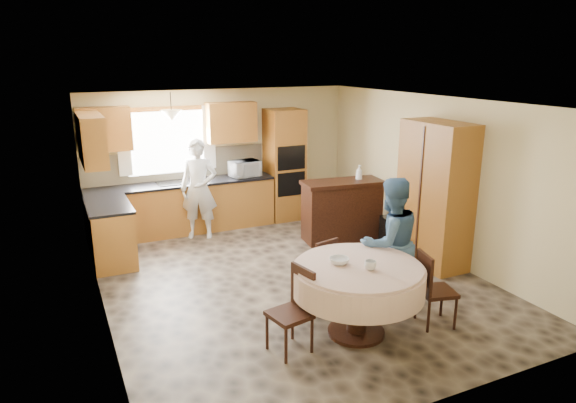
# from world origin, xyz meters

# --- Properties ---
(floor) EXTENTS (5.00, 6.00, 0.01)m
(floor) POSITION_xyz_m (0.00, 0.00, 0.00)
(floor) COLOR #70604E
(floor) RESTS_ON ground
(ceiling) EXTENTS (5.00, 6.00, 0.01)m
(ceiling) POSITION_xyz_m (0.00, 0.00, 2.50)
(ceiling) COLOR white
(ceiling) RESTS_ON wall_back
(wall_back) EXTENTS (5.00, 0.02, 2.50)m
(wall_back) POSITION_xyz_m (0.00, 3.00, 1.25)
(wall_back) COLOR #D7C48A
(wall_back) RESTS_ON floor
(wall_front) EXTENTS (5.00, 0.02, 2.50)m
(wall_front) POSITION_xyz_m (0.00, -3.00, 1.25)
(wall_front) COLOR #D7C48A
(wall_front) RESTS_ON floor
(wall_left) EXTENTS (0.02, 6.00, 2.50)m
(wall_left) POSITION_xyz_m (-2.50, 0.00, 1.25)
(wall_left) COLOR #D7C48A
(wall_left) RESTS_ON floor
(wall_right) EXTENTS (0.02, 6.00, 2.50)m
(wall_right) POSITION_xyz_m (2.50, 0.00, 1.25)
(wall_right) COLOR #D7C48A
(wall_right) RESTS_ON floor
(window) EXTENTS (1.40, 0.03, 1.10)m
(window) POSITION_xyz_m (-1.00, 2.98, 1.60)
(window) COLOR white
(window) RESTS_ON wall_back
(curtain_left) EXTENTS (0.22, 0.02, 1.15)m
(curtain_left) POSITION_xyz_m (-1.75, 2.93, 1.65)
(curtain_left) COLOR white
(curtain_left) RESTS_ON wall_back
(curtain_right) EXTENTS (0.22, 0.02, 1.15)m
(curtain_right) POSITION_xyz_m (-0.25, 2.93, 1.65)
(curtain_right) COLOR white
(curtain_right) RESTS_ON wall_back
(base_cab_back) EXTENTS (3.30, 0.60, 0.88)m
(base_cab_back) POSITION_xyz_m (-0.85, 2.70, 0.44)
(base_cab_back) COLOR #C17C33
(base_cab_back) RESTS_ON floor
(counter_back) EXTENTS (3.30, 0.64, 0.04)m
(counter_back) POSITION_xyz_m (-0.85, 2.70, 0.90)
(counter_back) COLOR black
(counter_back) RESTS_ON base_cab_back
(base_cab_left) EXTENTS (0.60, 1.20, 0.88)m
(base_cab_left) POSITION_xyz_m (-2.20, 1.80, 0.44)
(base_cab_left) COLOR #C17C33
(base_cab_left) RESTS_ON floor
(counter_left) EXTENTS (0.64, 1.20, 0.04)m
(counter_left) POSITION_xyz_m (-2.20, 1.80, 0.90)
(counter_left) COLOR black
(counter_left) RESTS_ON base_cab_left
(backsplash) EXTENTS (3.30, 0.02, 0.55)m
(backsplash) POSITION_xyz_m (-0.85, 2.99, 1.18)
(backsplash) COLOR tan
(backsplash) RESTS_ON wall_back
(wall_cab_left) EXTENTS (0.85, 0.33, 0.72)m
(wall_cab_left) POSITION_xyz_m (-2.05, 2.83, 1.91)
(wall_cab_left) COLOR #C07F30
(wall_cab_left) RESTS_ON wall_back
(wall_cab_right) EXTENTS (0.90, 0.33, 0.72)m
(wall_cab_right) POSITION_xyz_m (0.15, 2.83, 1.91)
(wall_cab_right) COLOR #C07F30
(wall_cab_right) RESTS_ON wall_back
(wall_cab_side) EXTENTS (0.33, 1.20, 0.72)m
(wall_cab_side) POSITION_xyz_m (-2.33, 1.80, 1.91)
(wall_cab_side) COLOR #C07F30
(wall_cab_side) RESTS_ON wall_left
(oven_tower) EXTENTS (0.66, 0.62, 2.12)m
(oven_tower) POSITION_xyz_m (1.15, 2.69, 1.06)
(oven_tower) COLOR #C17C33
(oven_tower) RESTS_ON floor
(oven_upper) EXTENTS (0.56, 0.01, 0.45)m
(oven_upper) POSITION_xyz_m (1.15, 2.38, 1.25)
(oven_upper) COLOR black
(oven_upper) RESTS_ON oven_tower
(oven_lower) EXTENTS (0.56, 0.01, 0.45)m
(oven_lower) POSITION_xyz_m (1.15, 2.38, 0.75)
(oven_lower) COLOR black
(oven_lower) RESTS_ON oven_tower
(pendant) EXTENTS (0.36, 0.36, 0.18)m
(pendant) POSITION_xyz_m (-1.00, 2.50, 2.12)
(pendant) COLOR beige
(pendant) RESTS_ON ceiling
(sideboard) EXTENTS (1.42, 0.72, 0.98)m
(sideboard) POSITION_xyz_m (1.52, 1.15, 0.49)
(sideboard) COLOR #36190E
(sideboard) RESTS_ON floor
(space_heater) EXTENTS (0.40, 0.32, 0.49)m
(space_heater) POSITION_xyz_m (2.16, 0.57, 0.24)
(space_heater) COLOR black
(space_heater) RESTS_ON floor
(cupboard) EXTENTS (0.57, 1.13, 2.17)m
(cupboard) POSITION_xyz_m (2.22, -0.35, 1.08)
(cupboard) COLOR #C17C33
(cupboard) RESTS_ON floor
(dining_table) EXTENTS (1.47, 1.47, 0.84)m
(dining_table) POSITION_xyz_m (0.05, -1.66, 0.66)
(dining_table) COLOR #36190E
(dining_table) RESTS_ON floor
(chair_left) EXTENTS (0.47, 0.47, 0.93)m
(chair_left) POSITION_xyz_m (-0.72, -1.64, 0.51)
(chair_left) COLOR #36190E
(chair_left) RESTS_ON floor
(chair_back) EXTENTS (0.46, 0.46, 0.87)m
(chair_back) POSITION_xyz_m (0.06, -0.79, 0.48)
(chair_back) COLOR #36190E
(chair_back) RESTS_ON floor
(chair_right) EXTENTS (0.47, 0.47, 0.90)m
(chair_right) POSITION_xyz_m (0.94, -1.85, 0.50)
(chair_right) COLOR #36190E
(chair_right) RESTS_ON floor
(framed_picture) EXTENTS (0.06, 0.55, 0.45)m
(framed_picture) POSITION_xyz_m (2.47, 0.59, 1.78)
(framed_picture) COLOR gold
(framed_picture) RESTS_ON wall_right
(microwave) EXTENTS (0.58, 0.44, 0.29)m
(microwave) POSITION_xyz_m (0.33, 2.65, 1.07)
(microwave) COLOR silver
(microwave) RESTS_ON counter_back
(person_sink) EXTENTS (0.75, 0.63, 1.73)m
(person_sink) POSITION_xyz_m (-0.65, 2.30, 0.87)
(person_sink) COLOR silver
(person_sink) RESTS_ON floor
(person_dining) EXTENTS (0.83, 0.65, 1.67)m
(person_dining) POSITION_xyz_m (0.80, -1.20, 0.83)
(person_dining) COLOR #3C5F84
(person_dining) RESTS_ON floor
(bowl_sideboard) EXTENTS (0.30, 0.30, 0.05)m
(bowl_sideboard) POSITION_xyz_m (1.08, 1.15, 1.00)
(bowl_sideboard) COLOR #B2B2B2
(bowl_sideboard) RESTS_ON sideboard
(bottle_sideboard) EXTENTS (0.13, 0.13, 0.31)m
(bottle_sideboard) POSITION_xyz_m (1.84, 1.15, 1.13)
(bottle_sideboard) COLOR silver
(bottle_sideboard) RESTS_ON sideboard
(cup_table) EXTENTS (0.17, 0.17, 0.10)m
(cup_table) POSITION_xyz_m (0.09, -1.82, 0.89)
(cup_table) COLOR #B2B2B2
(cup_table) RESTS_ON dining_table
(bowl_table) EXTENTS (0.25, 0.25, 0.07)m
(bowl_table) POSITION_xyz_m (-0.12, -1.53, 0.88)
(bowl_table) COLOR #B2B2B2
(bowl_table) RESTS_ON dining_table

